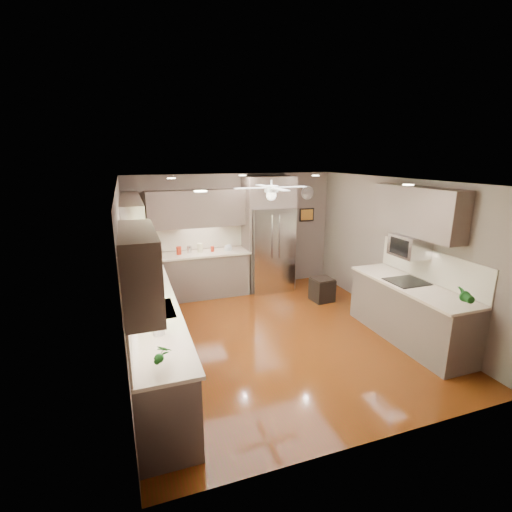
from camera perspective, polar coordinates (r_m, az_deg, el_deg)
floor at (r=6.24m, az=3.17°, el=-12.10°), size 5.00×5.00×0.00m
ceiling at (r=5.56m, az=3.55°, el=11.46°), size 5.00×5.00×0.00m
wall_back at (r=8.07m, az=-3.50°, el=3.65°), size 4.50×0.00×4.50m
wall_front at (r=3.75m, az=18.49°, el=-11.03°), size 4.50×0.00×4.50m
wall_left at (r=5.36m, az=-19.48°, el=-3.17°), size 0.00×5.00×5.00m
wall_right at (r=6.94m, az=20.77°, el=0.77°), size 0.00×5.00×5.00m
canister_a at (r=7.59m, az=-11.79°, el=0.82°), size 0.12×0.12×0.16m
canister_b at (r=7.68m, az=-10.21°, el=0.99°), size 0.11×0.11×0.15m
canister_c at (r=7.69m, az=-8.61°, el=1.25°), size 0.12×0.12×0.19m
canister_d at (r=7.70m, az=-6.73°, el=1.10°), size 0.08×0.08×0.11m
soap_bottle at (r=5.50m, az=-17.53°, el=-4.92°), size 0.09×0.10×0.19m
potted_plant_left at (r=3.65m, az=-14.15°, el=-14.41°), size 0.18×0.15×0.28m
potted_plant_right at (r=5.53m, az=29.54°, el=-5.31°), size 0.22×0.19×0.34m
bowl at (r=7.78m, az=-4.29°, el=1.03°), size 0.27×0.27×0.05m
left_run at (r=5.78m, az=-15.86°, el=-9.70°), size 0.65×4.70×1.45m
back_run at (r=7.82m, az=-7.92°, el=-2.64°), size 1.85×0.65×1.45m
uppers at (r=6.07m, az=-5.67°, el=5.76°), size 4.50×4.70×0.95m
window at (r=4.80m, az=-19.39°, el=-1.52°), size 0.05×1.12×0.92m
sink at (r=5.01m, az=-15.42°, el=-8.29°), size 0.50×0.70×0.32m
refrigerator at (r=7.99m, az=2.03°, el=3.09°), size 1.06×0.75×2.45m
right_run at (r=6.40m, az=22.48°, el=-7.82°), size 0.70×2.20×1.45m
microwave at (r=6.34m, az=22.55°, el=1.45°), size 0.43×0.55×0.34m
ceiling_fan at (r=5.85m, az=2.37°, el=10.01°), size 1.18×1.18×0.32m
recessed_lights at (r=5.92m, az=1.65°, el=11.64°), size 2.84×3.14×0.01m
wall_clock at (r=8.58m, az=7.91°, el=9.62°), size 0.30×0.03×0.30m
framed_print at (r=8.64m, az=7.81°, el=6.31°), size 0.36×0.03×0.30m
stool at (r=7.66m, az=10.13°, el=-5.07°), size 0.43×0.43×0.48m
paper_towel at (r=4.28m, az=-14.83°, el=-9.89°), size 0.13×0.13×0.32m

